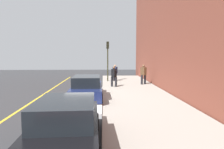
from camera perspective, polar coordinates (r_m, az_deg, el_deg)
The scene contains 10 objects.
ground_plane at distance 13.57m, azimuth -6.85°, elevation -6.59°, with size 56.00×56.00×0.00m, color #333335.
sidewalk at distance 13.70m, azimuth 7.12°, elevation -6.15°, with size 28.00×4.60×0.15m, color #A39E93.
lane_stripe_centre at distance 14.18m, azimuth -19.94°, elevation -6.34°, with size 28.00×0.14×0.01m, color gold.
snow_bank_curb at distance 13.28m, azimuth -3.90°, elevation -6.34°, with size 8.12×0.56×0.22m, color white.
parked_car_black at distance 6.42m, azimuth -12.21°, elevation -13.06°, with size 4.70×2.03×1.51m.
parked_car_navy at distance 13.11m, azimuth -6.84°, elevation -3.63°, with size 4.80×1.98×1.51m.
pedestrian_black_coat at distance 17.58m, azimuth 0.53°, elevation -0.36°, with size 0.55×0.52×1.71m.
pedestrian_brown_coat at distance 19.29m, azimuth 8.55°, elevation 0.20°, with size 0.57×0.53×1.79m.
pedestrian_navy_coat at distance 21.71m, azimuth 0.82°, elevation 0.62°, with size 0.50×0.53×1.67m.
traffic_light_pole at distance 21.34m, azimuth -1.18°, elevation 5.50°, with size 0.35×0.26×4.01m.
Camera 1 is at (-13.25, -1.04, 2.75)m, focal length 33.65 mm.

